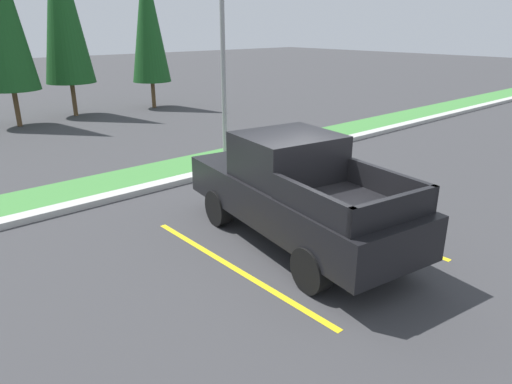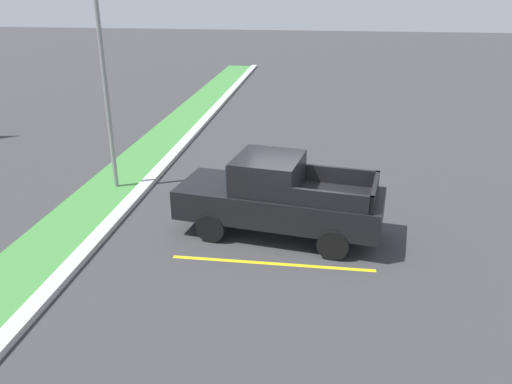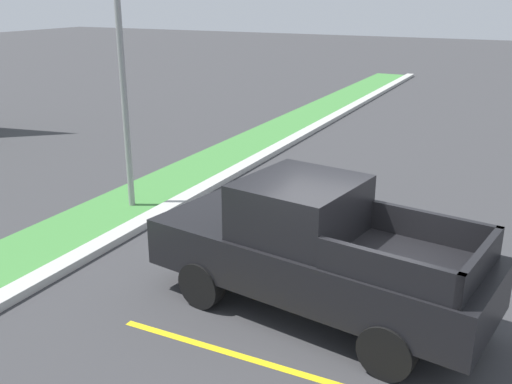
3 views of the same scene
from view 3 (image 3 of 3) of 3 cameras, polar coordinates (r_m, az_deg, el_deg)
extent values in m
plane|color=#38383A|center=(9.05, 8.00, -12.63)|extent=(120.00, 120.00, 0.00)
cube|color=yellow|center=(8.08, 1.62, -16.67)|extent=(0.12, 4.80, 0.01)
cube|color=yellow|center=(10.58, 8.77, -7.68)|extent=(0.12, 4.80, 0.01)
cube|color=#B2B2AD|center=(11.36, -16.71, -5.98)|extent=(56.00, 0.40, 0.15)
cube|color=#42843D|center=(12.11, -20.54, -5.05)|extent=(56.00, 1.80, 0.06)
cylinder|color=black|center=(9.27, -5.31, -8.97)|extent=(0.39, 0.79, 0.76)
cylinder|color=black|center=(10.48, 0.74, -5.44)|extent=(0.39, 0.79, 0.76)
cylinder|color=black|center=(7.88, 12.77, -14.91)|extent=(0.39, 0.79, 0.76)
cylinder|color=black|center=(9.27, 16.96, -9.79)|extent=(0.39, 0.79, 0.76)
cube|color=black|center=(8.88, 5.92, -6.72)|extent=(2.68, 5.43, 0.76)
cube|color=black|center=(8.70, 4.38, -1.49)|extent=(1.99, 1.85, 0.84)
cube|color=#2D3842|center=(9.10, -0.03, -0.15)|extent=(1.61, 0.31, 0.63)
cube|color=black|center=(7.37, 12.67, -7.56)|extent=(0.39, 1.89, 0.44)
cube|color=black|center=(8.84, 17.02, -3.36)|extent=(0.39, 1.89, 0.44)
cube|color=black|center=(7.87, 21.20, -6.66)|extent=(1.79, 0.38, 0.44)
cube|color=silver|center=(10.34, -6.54, -4.36)|extent=(1.81, 0.44, 0.28)
cylinder|color=gray|center=(13.01, -13.10, 12.89)|extent=(0.14, 0.14, 6.88)
cube|color=orange|center=(11.59, 15.81, -5.68)|extent=(0.36, 0.36, 0.04)
cone|color=orange|center=(11.47, 15.95, -4.32)|extent=(0.28, 0.28, 0.56)
cylinder|color=white|center=(11.46, 15.96, -4.19)|extent=(0.19, 0.19, 0.07)
camera|label=1|loc=(3.39, 84.34, -10.71)|focal=32.34mm
camera|label=2|loc=(4.90, -135.08, 3.76)|focal=35.72mm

